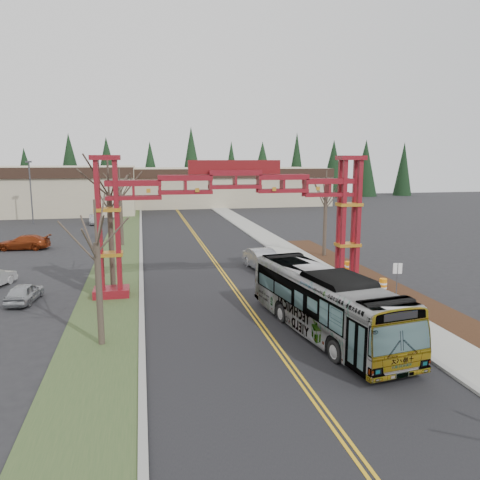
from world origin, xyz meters
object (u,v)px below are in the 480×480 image
object	(u,v)px
barrel_south	(383,285)
barrel_mid	(348,268)
parked_car_near_a	(24,293)
street_sign	(397,274)
parked_car_far_a	(95,219)
bare_tree_median_far	(120,191)
retail_building_east	(223,186)
gateway_arch	(235,201)
light_pole_far	(31,188)
bare_tree_median_near	(97,243)
parked_car_mid_a	(24,242)
transit_bus	(325,303)
silver_sedan	(263,260)
bare_tree_right_far	(326,195)
bare_tree_median_mid	(109,194)
barrel_north	(342,267)

from	to	relation	value
barrel_south	barrel_mid	distance (m)	4.98
parked_car_near_a	street_sign	size ratio (longest dim) A/B	1.48
parked_car_far_a	bare_tree_median_far	distance (m)	18.52
retail_building_east	parked_car_near_a	bearing A→B (deg)	-110.49
gateway_arch	light_pole_far	size ratio (longest dim) A/B	2.15
parked_car_far_a	street_sign	world-z (taller)	street_sign
bare_tree_median_near	street_sign	xyz separation A→B (m)	(17.23, 3.46, -3.15)
retail_building_east	parked_car_mid_a	size ratio (longest dim) A/B	7.81
transit_bus	parked_car_far_a	size ratio (longest dim) A/B	3.00
barrel_south	parked_car_mid_a	bearing A→B (deg)	142.06
street_sign	light_pole_far	bearing A→B (deg)	125.23
transit_bus	parked_car_near_a	distance (m)	18.22
gateway_arch	parked_car_mid_a	size ratio (longest dim) A/B	3.74
silver_sedan	barrel_south	distance (m)	9.82
retail_building_east	bare_tree_right_far	world-z (taller)	bare_tree_right_far
barrel_south	parked_car_far_a	bearing A→B (deg)	119.48
bare_tree_median_mid	street_sign	distance (m)	18.97
gateway_arch	silver_sedan	xyz separation A→B (m)	(3.31, 5.14, -5.16)
retail_building_east	bare_tree_median_mid	xyz separation A→B (m)	(-18.00, -60.06, 2.89)
retail_building_east	parked_car_far_a	xyz separation A→B (m)	(-22.24, -26.15, -2.87)
transit_bus	bare_tree_median_mid	xyz separation A→B (m)	(-10.78, 10.69, 4.76)
parked_car_mid_a	bare_tree_median_far	world-z (taller)	bare_tree_median_far
transit_bus	parked_car_near_a	size ratio (longest dim) A/B	3.30
parked_car_near_a	light_pole_far	world-z (taller)	light_pole_far
bare_tree_median_far	bare_tree_right_far	size ratio (longest dim) A/B	1.01
street_sign	barrel_mid	size ratio (longest dim) A/B	2.40
barrel_north	barrel_mid	bearing A→B (deg)	-69.40
transit_bus	street_sign	world-z (taller)	transit_bus
bare_tree_median_far	gateway_arch	bearing A→B (deg)	-66.57
parked_car_near_a	barrel_north	distance (m)	22.41
parked_car_near_a	bare_tree_median_near	world-z (taller)	bare_tree_median_near
silver_sedan	gateway_arch	bearing A→B (deg)	-130.57
bare_tree_median_near	bare_tree_median_far	bearing A→B (deg)	90.00
parked_car_near_a	transit_bus	bearing A→B (deg)	158.72
transit_bus	bare_tree_right_far	xyz separation A→B (m)	(7.22, 17.88, 3.88)
light_pole_far	barrel_mid	xyz separation A→B (m)	(29.70, -35.00, -4.39)
retail_building_east	bare_tree_median_mid	world-z (taller)	bare_tree_median_mid
barrel_south	bare_tree_median_far	bearing A→B (deg)	129.71
bare_tree_median_mid	light_pole_far	xyz separation A→B (m)	(-12.41, 35.55, -1.51)
silver_sedan	bare_tree_right_far	distance (m)	9.07
bare_tree_median_near	barrel_south	world-z (taller)	bare_tree_median_near
bare_tree_median_near	light_pole_far	bearing A→B (deg)	105.28
bare_tree_median_near	street_sign	distance (m)	17.85
retail_building_east	street_sign	xyz separation A→B (m)	(-0.77, -66.47, -1.78)
retail_building_east	silver_sedan	size ratio (longest dim) A/B	7.57
bare_tree_median_mid	bare_tree_median_far	xyz separation A→B (m)	(0.00, 16.56, -0.86)
barrel_north	parked_car_far_a	bearing A→B (deg)	123.05
gateway_arch	bare_tree_right_far	bearing A→B (deg)	42.24
barrel_mid	parked_car_near_a	bearing A→B (deg)	-173.79
retail_building_east	bare_tree_right_far	distance (m)	52.91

